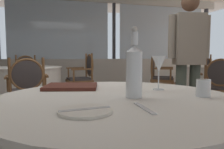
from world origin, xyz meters
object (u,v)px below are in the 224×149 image
(water_tumbler, at_px, (203,88))
(dining_chair_1_1, at_px, (26,73))
(side_plate, at_px, (85,111))
(dining_chair_0_1, at_px, (159,75))
(dining_chair_0_0, at_px, (202,72))
(diner_person_0, at_px, (189,53))
(dining_chair_0_2, at_px, (218,83))
(wine_glass, at_px, (159,65))
(dining_chair_1_0, at_px, (84,74))
(menu_book, at_px, (71,86))
(dining_chair_1_3, at_px, (27,87))
(water_bottle, at_px, (134,69))

(water_tumbler, distance_m, dining_chair_1_1, 4.41)
(side_plate, distance_m, dining_chair_0_1, 3.79)
(side_plate, height_order, dining_chair_0_0, dining_chair_0_0)
(dining_chair_0_0, bearing_deg, diner_person_0, -10.51)
(water_tumbler, height_order, dining_chair_0_2, dining_chair_0_2)
(wine_glass, bearing_deg, dining_chair_1_1, 108.20)
(dining_chair_1_0, bearing_deg, wine_glass, 83.09)
(wine_glass, height_order, dining_chair_0_1, wine_glass)
(menu_book, height_order, dining_chair_0_2, dining_chair_0_2)
(water_tumbler, xyz_separation_m, dining_chair_1_0, (-0.21, 3.29, -0.21))
(wine_glass, xyz_separation_m, dining_chair_1_0, (-0.10, 3.05, -0.31))
(wine_glass, relative_size, dining_chair_0_0, 0.20)
(dining_chair_1_1, bearing_deg, side_plate, 2.13)
(dining_chair_0_0, bearing_deg, dining_chair_1_3, -39.50)
(menu_book, relative_size, dining_chair_0_1, 0.33)
(wine_glass, relative_size, dining_chair_1_3, 0.21)
(water_bottle, relative_size, dining_chair_1_0, 0.33)
(water_bottle, bearing_deg, dining_chair_1_3, 110.51)
(wine_glass, distance_m, water_tumbler, 0.28)
(water_bottle, relative_size, wine_glass, 1.69)
(water_bottle, relative_size, water_tumbler, 3.97)
(side_plate, xyz_separation_m, dining_chair_0_2, (2.25, 1.98, -0.22))
(dining_chair_1_1, bearing_deg, menu_book, 3.47)
(wine_glass, relative_size, dining_chair_0_2, 0.21)
(menu_book, distance_m, dining_chair_1_3, 1.76)
(dining_chair_1_0, bearing_deg, dining_chair_0_2, 133.46)
(wine_glass, xyz_separation_m, dining_chair_0_0, (2.74, 3.25, -0.33))
(dining_chair_1_0, bearing_deg, menu_book, 73.63)
(water_bottle, xyz_separation_m, dining_chair_0_0, (2.95, 3.42, -0.31))
(side_plate, distance_m, dining_chair_0_0, 4.85)
(dining_chair_1_1, bearing_deg, water_bottle, 6.00)
(dining_chair_1_1, xyz_separation_m, diner_person_0, (2.32, -2.69, 0.42))
(dining_chair_0_1, bearing_deg, dining_chair_1_1, -170.78)
(dining_chair_0_2, distance_m, dining_chair_1_0, 2.38)
(dining_chair_1_1, bearing_deg, dining_chair_0_2, 44.03)
(water_bottle, height_order, diner_person_0, diner_person_0)
(side_plate, xyz_separation_m, menu_book, (-0.02, 0.57, 0.01))
(water_bottle, height_order, dining_chair_1_0, water_bottle)
(dining_chair_0_2, relative_size, dining_chair_1_3, 0.99)
(dining_chair_0_1, bearing_deg, diner_person_0, -74.06)
(diner_person_0, bearing_deg, dining_chair_0_1, 175.70)
(water_tumbler, bearing_deg, menu_book, 144.60)
(water_bottle, relative_size, menu_book, 1.08)
(dining_chair_0_1, distance_m, dining_chair_1_3, 2.62)
(water_bottle, relative_size, dining_chair_1_3, 0.36)
(dining_chair_0_1, bearing_deg, dining_chair_1_0, -155.92)
(water_tumbler, height_order, dining_chair_1_0, dining_chair_1_0)
(water_tumbler, relative_size, dining_chair_1_1, 0.09)
(menu_book, distance_m, dining_chair_1_1, 3.84)
(menu_book, xyz_separation_m, dining_chair_1_0, (0.38, 2.87, -0.18))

